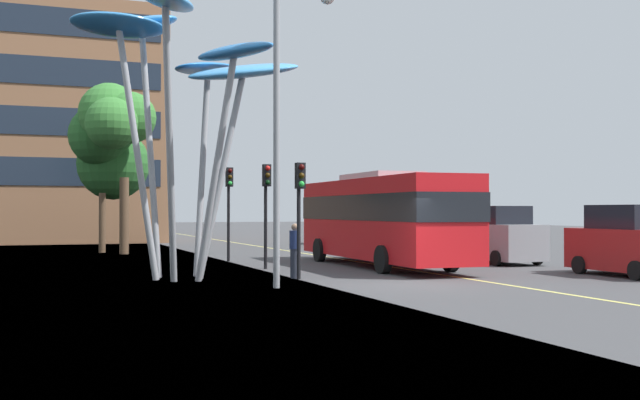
# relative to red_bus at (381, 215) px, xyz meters

# --- Properties ---
(ground) EXTENTS (120.00, 240.00, 0.10)m
(ground) POSITION_rel_red_bus_xyz_m (-2.89, -6.70, -1.98)
(ground) COLOR #424244
(red_bus) EXTENTS (3.05, 11.52, 3.53)m
(red_bus) POSITION_rel_red_bus_xyz_m (0.00, 0.00, 0.00)
(red_bus) COLOR red
(red_bus) RESTS_ON ground
(leaf_sculpture) EXTENTS (7.04, 8.13, 8.53)m
(leaf_sculpture) POSITION_rel_red_bus_xyz_m (-8.17, -3.24, 4.89)
(leaf_sculpture) COLOR #9EA0A5
(leaf_sculpture) RESTS_ON ground
(traffic_light_kerb_near) EXTENTS (0.28, 0.42, 3.60)m
(traffic_light_kerb_near) POSITION_rel_red_bus_xyz_m (-4.67, -4.10, 0.67)
(traffic_light_kerb_near) COLOR black
(traffic_light_kerb_near) RESTS_ON ground
(traffic_light_kerb_far) EXTENTS (0.28, 0.42, 3.80)m
(traffic_light_kerb_far) POSITION_rel_red_bus_xyz_m (-4.42, 0.33, 0.81)
(traffic_light_kerb_far) COLOR black
(traffic_light_kerb_far) RESTS_ON ground
(traffic_light_island_mid) EXTENTS (0.28, 0.42, 3.91)m
(traffic_light_island_mid) POSITION_rel_red_bus_xyz_m (-4.68, 4.89, 0.89)
(traffic_light_island_mid) COLOR black
(traffic_light_island_mid) RESTS_ON ground
(car_parked_near) EXTENTS (1.96, 4.22, 2.31)m
(car_parked_near) POSITION_rel_red_bus_xyz_m (5.69, -6.71, -0.86)
(car_parked_near) COLOR maroon
(car_parked_near) RESTS_ON ground
(car_parked_mid) EXTENTS (2.05, 4.24, 2.30)m
(car_parked_mid) POSITION_rel_red_bus_xyz_m (5.17, 0.00, -0.85)
(car_parked_mid) COLOR gray
(car_parked_mid) RESTS_ON ground
(car_parked_far) EXTENTS (1.97, 4.02, 2.14)m
(car_parked_far) POSITION_rel_red_bus_xyz_m (4.99, 7.02, -0.94)
(car_parked_far) COLOR maroon
(car_parked_far) RESTS_ON ground
(car_side_street) EXTENTS (1.93, 3.96, 2.04)m
(car_side_street) POSITION_rel_red_bus_xyz_m (4.96, 13.33, -0.98)
(car_side_street) COLOR gray
(car_side_street) RESTS_ON ground
(car_far_side) EXTENTS (1.93, 3.89, 2.18)m
(car_far_side) POSITION_rel_red_bus_xyz_m (5.55, 19.11, -0.92)
(car_far_side) COLOR #2D5138
(car_far_side) RESTS_ON ground
(street_lamp) EXTENTS (1.81, 0.44, 8.38)m
(street_lamp) POSITION_rel_red_bus_xyz_m (-5.75, -6.40, 3.36)
(street_lamp) COLOR gray
(street_lamp) RESTS_ON ground
(tree_pavement_near) EXTENTS (3.68, 4.57, 8.42)m
(tree_pavement_near) POSITION_rel_red_bus_xyz_m (-8.54, 12.10, 4.67)
(tree_pavement_near) COLOR brown
(tree_pavement_near) RESTS_ON ground
(tree_pavement_far) EXTENTS (4.21, 4.69, 7.48)m
(tree_pavement_far) POSITION_rel_red_bus_xyz_m (-8.66, 14.42, 3.27)
(tree_pavement_far) COLOR brown
(tree_pavement_far) RESTS_ON ground
(pedestrian) EXTENTS (0.34, 0.34, 1.72)m
(pedestrian) POSITION_rel_red_bus_xyz_m (-4.69, -3.70, -1.07)
(pedestrian) COLOR #2D3342
(pedestrian) RESTS_ON ground
(backdrop_building) EXTENTS (20.41, 10.70, 15.66)m
(backdrop_building) POSITION_rel_red_bus_xyz_m (-14.05, 29.60, 5.90)
(backdrop_building) COLOR #8E6042
(backdrop_building) RESTS_ON ground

